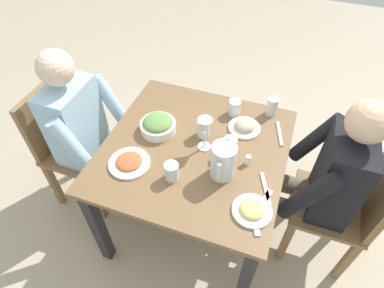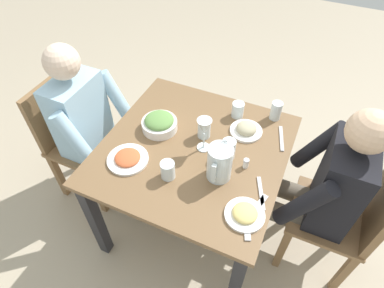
{
  "view_description": "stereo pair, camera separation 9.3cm",
  "coord_description": "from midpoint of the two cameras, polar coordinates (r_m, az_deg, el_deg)",
  "views": [
    {
      "loc": [
        1.08,
        0.38,
        1.98
      ],
      "look_at": [
        -0.04,
        -0.03,
        0.71
      ],
      "focal_mm": 30.22,
      "sensor_mm": 36.0,
      "label": 1
    },
    {
      "loc": [
        1.05,
        0.46,
        1.98
      ],
      "look_at": [
        -0.04,
        -0.03,
        0.71
      ],
      "focal_mm": 30.22,
      "sensor_mm": 36.0,
      "label": 2
    }
  ],
  "objects": [
    {
      "name": "knife_near",
      "position": [
        1.82,
        16.92,
        0.9
      ],
      "size": [
        0.18,
        0.07,
        0.01
      ],
      "primitive_type": "cube",
      "rotation": [
        0.0,
        0.0,
        0.29
      ],
      "color": "silver",
      "rests_on": "dining_table"
    },
    {
      "name": "chair_far",
      "position": [
        1.94,
        27.15,
        -11.24
      ],
      "size": [
        0.4,
        0.4,
        0.86
      ],
      "color": "olive",
      "rests_on": "ground_plane"
    },
    {
      "name": "water_glass_near_right",
      "position": [
        1.73,
        3.7,
        2.66
      ],
      "size": [
        0.07,
        0.07,
        0.1
      ],
      "primitive_type": "cylinder",
      "color": "silver",
      "rests_on": "dining_table"
    },
    {
      "name": "water_glass_by_pitcher",
      "position": [
        1.63,
        8.11,
        -0.95
      ],
      "size": [
        0.07,
        0.07,
        0.11
      ],
      "primitive_type": "cylinder",
      "color": "silver",
      "rests_on": "dining_table"
    },
    {
      "name": "fork_near",
      "position": [
        1.51,
        13.11,
        -10.99
      ],
      "size": [
        0.17,
        0.07,
        0.01
      ],
      "primitive_type": "cube",
      "rotation": [
        0.0,
        0.0,
        -0.24
      ],
      "color": "silver",
      "rests_on": "dining_table"
    },
    {
      "name": "water_glass_far_left",
      "position": [
        1.88,
        9.5,
        5.94
      ],
      "size": [
        0.07,
        0.07,
        0.09
      ],
      "primitive_type": "cylinder",
      "color": "silver",
      "rests_on": "dining_table"
    },
    {
      "name": "knife_far",
      "position": [
        1.56,
        13.77,
        -8.46
      ],
      "size": [
        0.18,
        0.09,
        0.01
      ],
      "primitive_type": "cube",
      "rotation": [
        0.0,
        0.0,
        0.4
      ],
      "color": "silver",
      "rests_on": "dining_table"
    },
    {
      "name": "water_glass_far_right",
      "position": [
        1.9,
        15.98,
        5.63
      ],
      "size": [
        0.06,
        0.06,
        0.11
      ],
      "primitive_type": "cylinder",
      "color": "silver",
      "rests_on": "dining_table"
    },
    {
      "name": "wine_glass",
      "position": [
        1.6,
        3.84,
        2.71
      ],
      "size": [
        0.08,
        0.08,
        0.2
      ],
      "color": "silver",
      "rests_on": "dining_table"
    },
    {
      "name": "dining_table",
      "position": [
        1.79,
        1.78,
        -3.22
      ],
      "size": [
        0.95,
        0.95,
        0.73
      ],
      "color": "brown",
      "rests_on": "ground_plane"
    },
    {
      "name": "water_glass_near_left",
      "position": [
        1.54,
        -2.57,
        -4.67
      ],
      "size": [
        0.07,
        0.07,
        0.1
      ],
      "primitive_type": "cylinder",
      "color": "silver",
      "rests_on": "dining_table"
    },
    {
      "name": "salt_shaker",
      "position": [
        1.63,
        11.13,
        -3.4
      ],
      "size": [
        0.03,
        0.03,
        0.05
      ],
      "color": "white",
      "rests_on": "dining_table"
    },
    {
      "name": "chair_near",
      "position": [
        2.23,
        -19.01,
        1.53
      ],
      "size": [
        0.4,
        0.4,
        0.86
      ],
      "color": "olive",
      "rests_on": "ground_plane"
    },
    {
      "name": "fork_far",
      "position": [
        1.46,
        11.45,
        -13.48
      ],
      "size": [
        0.17,
        0.09,
        0.01
      ],
      "primitive_type": "cube",
      "rotation": [
        0.0,
        0.0,
        0.38
      ],
      "color": "silver",
      "rests_on": "dining_table"
    },
    {
      "name": "plate_fries",
      "position": [
        1.47,
        11.14,
        -12.05
      ],
      "size": [
        0.18,
        0.18,
        0.04
      ],
      "color": "white",
      "rests_on": "dining_table"
    },
    {
      "name": "salad_bowl",
      "position": [
        1.78,
        -4.27,
        3.66
      ],
      "size": [
        0.2,
        0.2,
        0.09
      ],
      "color": "white",
      "rests_on": "dining_table"
    },
    {
      "name": "plate_rice_curry",
      "position": [
        1.66,
        -9.71,
        -2.57
      ],
      "size": [
        0.21,
        0.21,
        0.04
      ],
      "color": "white",
      "rests_on": "dining_table"
    },
    {
      "name": "plate_beans",
      "position": [
        1.8,
        11.03,
        2.52
      ],
      "size": [
        0.18,
        0.18,
        0.06
      ],
      "color": "white",
      "rests_on": "dining_table"
    },
    {
      "name": "diner_near",
      "position": [
        2.02,
        -15.52,
        2.78
      ],
      "size": [
        0.48,
        0.53,
        1.16
      ],
      "color": "#9EC6E0",
      "rests_on": "ground_plane"
    },
    {
      "name": "water_pitcher",
      "position": [
        1.52,
        6.64,
        -3.38
      ],
      "size": [
        0.16,
        0.12,
        0.19
      ],
      "color": "silver",
      "rests_on": "dining_table"
    },
    {
      "name": "ground_plane",
      "position": [
        2.29,
        1.42,
        -13.09
      ],
      "size": [
        8.0,
        8.0,
        0.0
      ],
      "primitive_type": "plane",
      "color": "tan"
    },
    {
      "name": "diner_far",
      "position": [
        1.8,
        22.55,
        -6.97
      ],
      "size": [
        0.48,
        0.53,
        1.16
      ],
      "color": "black",
      "rests_on": "ground_plane"
    }
  ]
}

